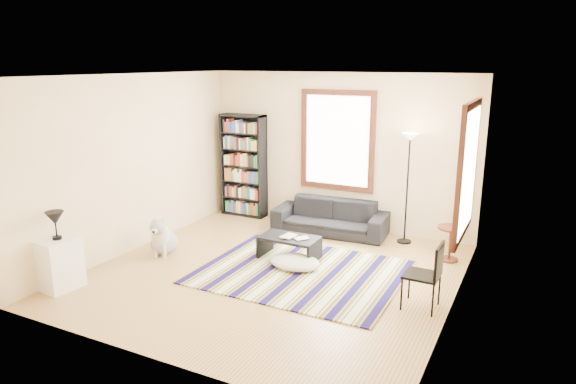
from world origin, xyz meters
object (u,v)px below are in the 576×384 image
at_px(coffee_table, 289,248).
at_px(floor_cushion, 295,262).
at_px(white_cabinet, 60,264).
at_px(dog, 164,235).
at_px(sofa, 330,217).
at_px(floor_lamp, 407,189).
at_px(folding_chair, 422,275).
at_px(bookshelf, 244,166).
at_px(side_table, 450,244).

relative_size(coffee_table, floor_cushion, 1.17).
relative_size(white_cabinet, dog, 1.13).
xyz_separation_m(sofa, floor_lamp, (1.32, 0.10, 0.64)).
distance_m(floor_cushion, folding_chair, 2.01).
relative_size(coffee_table, white_cabinet, 1.29).
height_order(sofa, floor_lamp, floor_lamp).
height_order(bookshelf, folding_chair, bookshelf).
bearing_deg(sofa, coffee_table, -97.76).
relative_size(floor_cushion, white_cabinet, 1.09).
bearing_deg(sofa, bookshelf, 167.99).
distance_m(coffee_table, dog, 2.01).
height_order(bookshelf, coffee_table, bookshelf).
height_order(coffee_table, white_cabinet, white_cabinet).
bearing_deg(floor_lamp, dog, -145.77).
xyz_separation_m(sofa, folding_chair, (2.09, -2.16, 0.14)).
xyz_separation_m(folding_chair, dog, (-4.06, 0.03, -0.12)).
relative_size(bookshelf, dog, 3.22).
height_order(coffee_table, floor_cushion, coffee_table).
bearing_deg(bookshelf, coffee_table, -42.74).
bearing_deg(sofa, white_cabinet, -126.16).
bearing_deg(folding_chair, sofa, 135.27).
relative_size(side_table, dog, 0.87).
distance_m(folding_chair, dog, 4.06).
height_order(folding_chair, white_cabinet, folding_chair).
bearing_deg(dog, folding_chair, -18.10).
xyz_separation_m(floor_cushion, side_table, (1.99, 1.34, 0.17)).
xyz_separation_m(sofa, coffee_table, (-0.09, -1.45, -0.11)).
height_order(floor_cushion, floor_lamp, floor_lamp).
xyz_separation_m(side_table, white_cabinet, (-4.50, -3.38, 0.08)).
height_order(floor_lamp, dog, floor_lamp).
relative_size(bookshelf, folding_chair, 2.33).
distance_m(sofa, floor_cushion, 1.76).
xyz_separation_m(side_table, folding_chair, (-0.05, -1.77, 0.16)).
bearing_deg(white_cabinet, floor_lamp, 52.03).
relative_size(bookshelf, side_table, 3.70).
distance_m(bookshelf, dog, 2.50).
relative_size(floor_cushion, floor_lamp, 0.41).
relative_size(bookshelf, floor_lamp, 1.08).
bearing_deg(side_table, floor_lamp, 148.84).
height_order(folding_chair, dog, folding_chair).
relative_size(sofa, coffee_table, 2.23).
height_order(floor_cushion, white_cabinet, white_cabinet).
distance_m(side_table, folding_chair, 1.77).
height_order(floor_cushion, side_table, side_table).
xyz_separation_m(floor_lamp, dog, (-3.29, -2.24, -0.62)).
bearing_deg(sofa, floor_cushion, -89.17).
relative_size(sofa, floor_lamp, 1.08).
distance_m(coffee_table, folding_chair, 2.31).
bearing_deg(dog, coffee_table, 2.46).
relative_size(floor_lamp, white_cabinet, 2.66).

